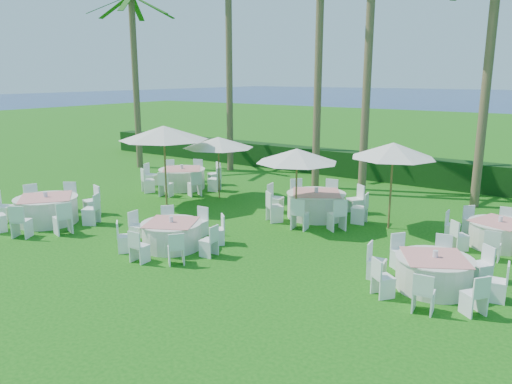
# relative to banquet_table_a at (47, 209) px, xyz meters

# --- Properties ---
(ground) EXTENTS (120.00, 120.00, 0.00)m
(ground) POSITION_rel_banquet_table_a_xyz_m (6.26, 0.86, -0.46)
(ground) COLOR #12570E
(ground) RESTS_ON ground
(hedge) EXTENTS (34.00, 1.00, 1.20)m
(hedge) POSITION_rel_banquet_table_a_xyz_m (6.26, 12.86, 0.14)
(hedge) COLOR black
(hedge) RESTS_ON ground
(banquet_table_a) EXTENTS (3.48, 3.48, 1.05)m
(banquet_table_a) POSITION_rel_banquet_table_a_xyz_m (0.00, 0.00, 0.00)
(banquet_table_a) COLOR silver
(banquet_table_a) RESTS_ON ground
(banquet_table_b) EXTENTS (2.98, 2.98, 0.91)m
(banquet_table_b) POSITION_rel_banquet_table_a_xyz_m (5.10, 0.54, -0.07)
(banquet_table_b) COLOR silver
(banquet_table_b) RESTS_ON ground
(banquet_table_c) EXTENTS (3.03, 3.03, 0.92)m
(banquet_table_c) POSITION_rel_banquet_table_a_xyz_m (11.96, 1.86, -0.06)
(banquet_table_c) COLOR silver
(banquet_table_c) RESTS_ON ground
(banquet_table_d) EXTENTS (3.43, 3.43, 1.04)m
(banquet_table_d) POSITION_rel_banquet_table_a_xyz_m (0.18, 6.32, -0.01)
(banquet_table_d) COLOR silver
(banquet_table_d) RESTS_ON ground
(banquet_table_e) EXTENTS (3.52, 3.52, 1.05)m
(banquet_table_e) POSITION_rel_banquet_table_a_xyz_m (7.01, 5.58, 0.00)
(banquet_table_e) COLOR silver
(banquet_table_e) RESTS_ON ground
(banquet_table_f) EXTENTS (2.90, 2.90, 0.89)m
(banquet_table_f) POSITION_rel_banquet_table_a_xyz_m (12.69, 5.84, -0.08)
(banquet_table_f) COLOR silver
(banquet_table_f) RESTS_ON ground
(umbrella_a) EXTENTS (3.26, 3.26, 2.97)m
(umbrella_a) POSITION_rel_banquet_table_a_xyz_m (1.59, 3.92, 2.25)
(umbrella_a) COLOR brown
(umbrella_a) RESTS_ON ground
(umbrella_b) EXTENTS (2.62, 2.62, 2.52)m
(umbrella_b) POSITION_rel_banquet_table_a_xyz_m (6.94, 4.31, 1.84)
(umbrella_b) COLOR brown
(umbrella_b) RESTS_ON ground
(umbrella_c) EXTENTS (2.77, 2.77, 2.42)m
(umbrella_c) POSITION_rel_banquet_table_a_xyz_m (2.53, 5.91, 1.75)
(umbrella_c) COLOR brown
(umbrella_c) RESTS_ON ground
(umbrella_d) EXTENTS (2.62, 2.62, 2.75)m
(umbrella_d) POSITION_rel_banquet_table_a_xyz_m (9.51, 5.76, 2.04)
(umbrella_d) COLOR brown
(umbrella_d) RESTS_ON ground
(palm_a) EXTENTS (4.15, 4.40, 11.14)m
(palm_a) POSITION_rel_banquet_table_a_xyz_m (-0.73, 10.92, 5.59)
(palm_a) COLOR brown
(palm_a) RESTS_ON ground
(palm_b) EXTENTS (4.14, 4.40, 9.41)m
(palm_b) POSITION_rel_banquet_table_a_xyz_m (4.78, 9.75, 4.71)
(palm_b) COLOR brown
(palm_b) RESTS_ON ground
(palm_c) EXTENTS (4.35, 4.28, 12.85)m
(palm_c) POSITION_rel_banquet_table_a_xyz_m (6.95, 9.69, 6.46)
(palm_c) COLOR brown
(palm_c) RESTS_ON ground
(palm_d) EXTENTS (4.18, 4.39, 8.50)m
(palm_d) POSITION_rel_banquet_table_a_xyz_m (11.19, 10.18, 4.24)
(palm_d) COLOR brown
(palm_d) RESTS_ON ground
(palm_f) EXTENTS (4.41, 4.08, 8.59)m
(palm_f) POSITION_rel_banquet_table_a_xyz_m (-5.15, 8.83, 4.28)
(palm_f) COLOR brown
(palm_f) RESTS_ON ground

